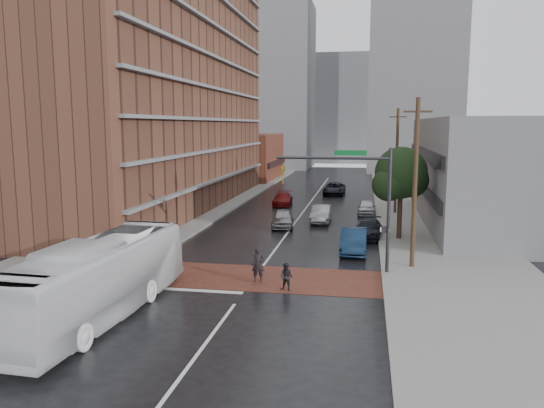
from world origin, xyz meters
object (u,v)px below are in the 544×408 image
(car_travel_c, at_px, (283,199))
(car_parked_mid, at_px, (369,229))
(transit_bus, at_px, (97,279))
(car_parked_near, at_px, (353,241))
(car_parked_far, at_px, (367,207))
(pedestrian_a, at_px, (258,265))
(suv_travel, at_px, (334,189))
(car_travel_b, at_px, (321,214))
(car_travel_a, at_px, (283,218))
(pedestrian_b, at_px, (286,277))

(car_travel_c, bearing_deg, car_parked_mid, -61.70)
(transit_bus, height_order, car_parked_near, transit_bus)
(car_parked_near, height_order, car_parked_far, car_parked_near)
(pedestrian_a, relative_size, suv_travel, 0.36)
(suv_travel, relative_size, car_parked_far, 1.30)
(car_travel_b, distance_m, car_travel_c, 10.50)
(transit_bus, distance_m, car_parked_mid, 22.67)
(car_parked_near, distance_m, car_parked_mid, 5.20)
(transit_bus, xyz_separation_m, car_parked_mid, (11.80, 19.33, -1.08))
(car_travel_c, relative_size, car_parked_mid, 1.01)
(car_travel_a, distance_m, suv_travel, 21.81)
(pedestrian_a, xyz_separation_m, suv_travel, (1.84, 37.26, -0.21))
(transit_bus, relative_size, pedestrian_b, 8.58)
(transit_bus, xyz_separation_m, suv_travel, (7.69, 43.84, -1.01))
(car_parked_near, relative_size, car_parked_mid, 1.06)
(car_travel_a, xyz_separation_m, car_travel_c, (-1.91, 12.05, -0.08))
(car_travel_a, distance_m, car_travel_c, 12.20)
(car_travel_b, bearing_deg, car_travel_a, -136.66)
(car_parked_far, bearing_deg, suv_travel, 107.27)
(car_travel_a, relative_size, car_parked_near, 0.90)
(pedestrian_a, relative_size, car_parked_near, 0.39)
(suv_travel, bearing_deg, car_parked_mid, -78.61)
(car_travel_a, relative_size, car_parked_mid, 0.96)
(car_travel_a, bearing_deg, car_parked_near, -59.73)
(pedestrian_a, bearing_deg, car_parked_far, 69.08)
(transit_bus, height_order, suv_travel, transit_bus)
(pedestrian_a, xyz_separation_m, car_parked_mid, (5.94, 12.75, -0.29))
(pedestrian_a, relative_size, car_parked_far, 0.46)
(transit_bus, height_order, car_parked_far, transit_bus)
(pedestrian_b, height_order, car_travel_a, car_travel_a)
(car_travel_a, xyz_separation_m, car_parked_near, (6.04, -8.01, 0.05))
(suv_travel, distance_m, car_parked_mid, 24.85)
(car_travel_b, height_order, car_parked_near, car_parked_near)
(pedestrian_a, distance_m, pedestrian_b, 2.20)
(pedestrian_b, height_order, car_travel_b, car_travel_b)
(suv_travel, xyz_separation_m, car_parked_near, (3.08, -29.61, 0.06))
(car_parked_near, height_order, car_parked_mid, car_parked_near)
(transit_bus, distance_m, suv_travel, 44.53)
(transit_bus, bearing_deg, car_travel_a, 80.26)
(transit_bus, relative_size, suv_travel, 2.35)
(pedestrian_b, distance_m, car_travel_a, 17.22)
(car_travel_a, distance_m, car_parked_near, 10.03)
(transit_bus, distance_m, car_parked_near, 17.88)
(transit_bus, height_order, car_travel_a, transit_bus)
(car_travel_c, distance_m, car_parked_far, 9.80)
(car_travel_b, height_order, car_travel_c, car_travel_b)
(pedestrian_b, xyz_separation_m, car_parked_mid, (4.19, 14.07, -0.07))
(car_travel_b, xyz_separation_m, car_travel_c, (-4.89, 9.29, -0.07))
(pedestrian_b, relative_size, suv_travel, 0.27)
(pedestrian_a, bearing_deg, transit_bus, -138.74)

